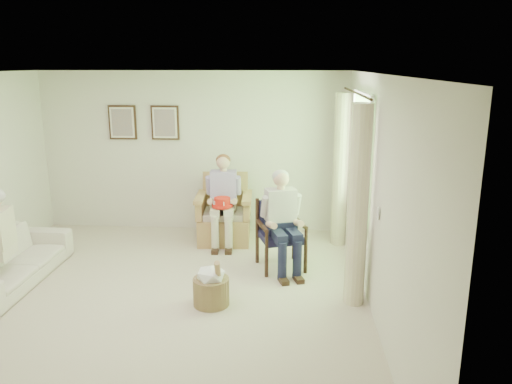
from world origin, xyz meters
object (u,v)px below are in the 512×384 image
red_hat (222,203)px  hatbox (211,285)px  person_dark (281,215)px  sofa (9,261)px  wicker_armchair (225,220)px  person_wicker (223,194)px  wood_armchair (281,231)px

red_hat → hatbox: size_ratio=0.50×
person_dark → red_hat: person_dark is taller
person_dark → sofa: bearing=173.0°
wicker_armchair → person_dark: person_dark is taller
person_wicker → red_hat: person_wicker is taller
sofa → person_dark: bearing=-79.3°
wood_armchair → hatbox: size_ratio=1.47×
sofa → wicker_armchair: bearing=-55.0°
person_wicker → person_dark: 1.33m
wood_armchair → hatbox: bearing=-140.2°
red_hat → wood_armchair: bearing=-34.9°
wicker_armchair → person_wicker: 0.48m
wicker_armchair → sofa: size_ratio=0.52×
wood_armchair → wicker_armchair: bearing=115.4°
red_hat → wicker_armchair: bearing=92.3°
person_dark → wood_armchair: bearing=72.3°
hatbox → wood_armchair: bearing=57.4°
wood_armchair → person_wicker: bearing=119.8°
wicker_armchair → person_dark: 1.50m
wood_armchair → person_wicker: (-0.90, 0.82, 0.30)m
wood_armchair → hatbox: 1.47m
person_wicker → red_hat: (0.01, -0.21, -0.09)m
wicker_armchair → red_hat: wicker_armchair is taller
sofa → hatbox: hatbox is taller
wicker_armchair → person_wicker: (0.00, -0.14, 0.46)m
wicker_armchair → person_dark: bearing=-54.0°
person_dark → hatbox: person_dark is taller
wicker_armchair → sofa: bearing=-148.0°
person_dark → hatbox: (-0.78, -1.07, -0.53)m
person_wicker → red_hat: 0.22m
wicker_armchair → sofa: (-2.51, -1.76, -0.04)m
wood_armchair → person_wicker: person_wicker is taller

